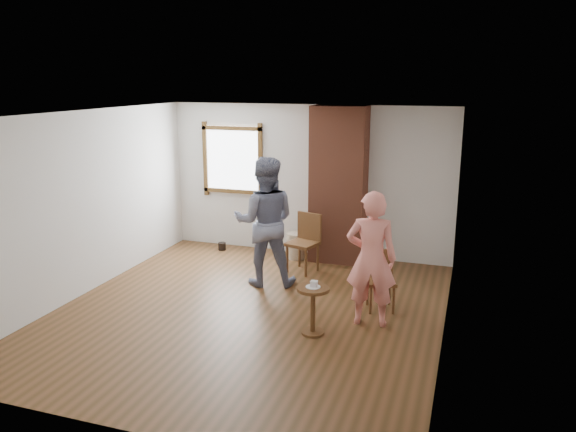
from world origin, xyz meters
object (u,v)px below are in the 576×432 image
Objects in this scene: stoneware_crock at (296,245)px; dining_chair_right at (380,276)px; person_pink at (371,259)px; dining_chair_left at (305,239)px; man at (265,222)px; side_table at (313,302)px.

dining_chair_right is at bearing -44.70° from stoneware_crock.
stoneware_crock is 2.89m from person_pink.
dining_chair_right is at bearing -22.75° from dining_chair_left.
dining_chair_right is 0.41× the size of man.
person_pink is at bearing -53.20° from stoneware_crock.
man is (-1.79, 0.38, 0.52)m from dining_chair_right.
side_table is 1.92m from man.
side_table is 0.31× the size of man.
side_table is (1.09, -2.76, 0.18)m from stoneware_crock.
man is (-0.07, -1.33, 0.74)m from stoneware_crock.
dining_chair_left is 1.17× the size of dining_chair_right.
man reaches higher than side_table.
man is at bearing -35.28° from person_pink.
person_pink reaches higher than stoneware_crock.
dining_chair_right is 1.90m from man.
dining_chair_right reaches higher than stoneware_crock.
man reaches higher than stoneware_crock.
stoneware_crock is 0.74× the size of side_table.
dining_chair_right is (1.72, -1.71, 0.23)m from stoneware_crock.
man reaches higher than dining_chair_left.
side_table is (0.75, -2.18, -0.12)m from dining_chair_left.
dining_chair_left is (0.33, -0.57, 0.30)m from stoneware_crock.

